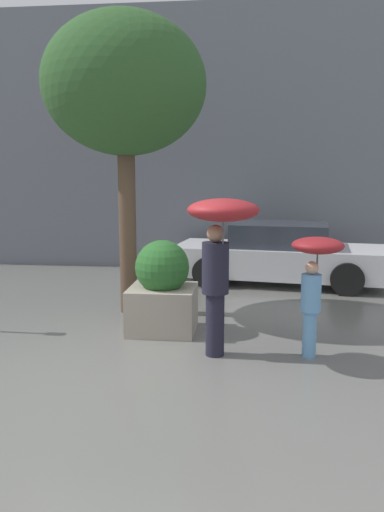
{
  "coord_description": "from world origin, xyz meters",
  "views": [
    {
      "loc": [
        1.54,
        -5.34,
        2.18
      ],
      "look_at": [
        0.81,
        1.6,
        1.05
      ],
      "focal_mm": 35.0,
      "sensor_mm": 36.0,
      "label": 1
    }
  ],
  "objects_px": {
    "person_child": "(315,268)",
    "planter_box": "(162,290)",
    "parked_car_near": "(279,255)",
    "person_adult": "(220,240)",
    "street_tree": "(125,87)"
  },
  "relations": [
    {
      "from": "person_child",
      "to": "person_adult",
      "type": "bearing_deg",
      "value": 139.45
    },
    {
      "from": "planter_box",
      "to": "street_tree",
      "type": "relative_size",
      "value": 0.28
    },
    {
      "from": "planter_box",
      "to": "parked_car_near",
      "type": "relative_size",
      "value": 0.29
    },
    {
      "from": "parked_car_near",
      "to": "person_child",
      "type": "bearing_deg",
      "value": -169.98
    },
    {
      "from": "person_child",
      "to": "planter_box",
      "type": "bearing_deg",
      "value": 108.77
    },
    {
      "from": "planter_box",
      "to": "person_adult",
      "type": "bearing_deg",
      "value": -48.62
    },
    {
      "from": "person_child",
      "to": "street_tree",
      "type": "relative_size",
      "value": 0.32
    },
    {
      "from": "parked_car_near",
      "to": "street_tree",
      "type": "distance_m",
      "value": 4.63
    },
    {
      "from": "person_adult",
      "to": "person_child",
      "type": "relative_size",
      "value": 1.32
    },
    {
      "from": "planter_box",
      "to": "parked_car_near",
      "type": "bearing_deg",
      "value": 61.87
    },
    {
      "from": "person_child",
      "to": "street_tree",
      "type": "distance_m",
      "value": 4.0
    },
    {
      "from": "planter_box",
      "to": "parked_car_near",
      "type": "xyz_separation_m",
      "value": [
        1.85,
        3.46,
        -0.02
      ]
    },
    {
      "from": "person_child",
      "to": "street_tree",
      "type": "height_order",
      "value": "street_tree"
    },
    {
      "from": "street_tree",
      "to": "planter_box",
      "type": "bearing_deg",
      "value": -53.36
    },
    {
      "from": "parked_car_near",
      "to": "street_tree",
      "type": "bearing_deg",
      "value": 142.73
    }
  ]
}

